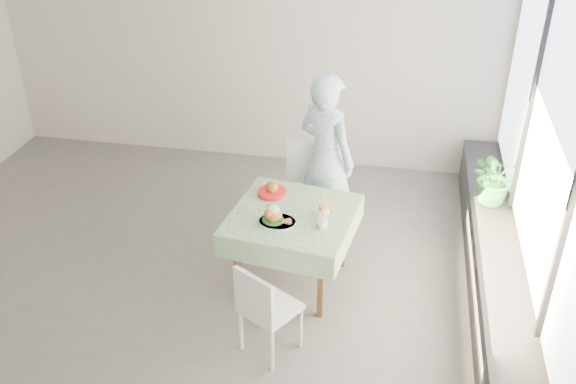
% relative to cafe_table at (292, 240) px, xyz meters
% --- Properties ---
extents(floor, '(6.00, 6.00, 0.00)m').
position_rel_cafe_table_xyz_m(floor, '(-1.00, -0.08, -0.46)').
color(floor, '#585654').
rests_on(floor, ground).
extents(wall_back, '(6.00, 0.02, 2.80)m').
position_rel_cafe_table_xyz_m(wall_back, '(-1.00, 2.42, 0.94)').
color(wall_back, beige).
rests_on(wall_back, ground).
extents(wall_front, '(6.00, 0.02, 2.80)m').
position_rel_cafe_table_xyz_m(wall_front, '(-1.00, -2.58, 0.94)').
color(wall_front, beige).
rests_on(wall_front, ground).
extents(wall_right, '(0.02, 5.00, 2.80)m').
position_rel_cafe_table_xyz_m(wall_right, '(2.00, -0.08, 0.94)').
color(wall_right, beige).
rests_on(wall_right, ground).
extents(window_pane, '(0.01, 4.80, 2.18)m').
position_rel_cafe_table_xyz_m(window_pane, '(1.97, -0.08, 1.19)').
color(window_pane, '#D1E0F9').
rests_on(window_pane, ground).
extents(window_ledge, '(0.40, 4.80, 0.50)m').
position_rel_cafe_table_xyz_m(window_ledge, '(1.80, -0.08, -0.21)').
color(window_ledge, black).
rests_on(window_ledge, ground).
extents(cafe_table, '(1.17, 1.17, 0.74)m').
position_rel_cafe_table_xyz_m(cafe_table, '(0.00, 0.00, 0.00)').
color(cafe_table, brown).
rests_on(cafe_table, ground).
extents(chair_far, '(0.50, 0.50, 0.98)m').
position_rel_cafe_table_xyz_m(chair_far, '(0.01, 0.77, -0.16)').
color(chair_far, white).
rests_on(chair_far, ground).
extents(chair_near, '(0.54, 0.54, 0.83)m').
position_rel_cafe_table_xyz_m(chair_near, '(-0.02, -0.90, -0.20)').
color(chair_near, white).
rests_on(chair_near, ground).
extents(diner, '(0.76, 0.69, 1.74)m').
position_rel_cafe_table_xyz_m(diner, '(0.17, 0.85, 0.41)').
color(diner, '#91C7E9').
rests_on(diner, ground).
extents(main_dish, '(0.33, 0.33, 0.17)m').
position_rel_cafe_table_xyz_m(main_dish, '(-0.12, -0.17, 0.34)').
color(main_dish, white).
rests_on(main_dish, cafe_table).
extents(juice_cup_orange, '(0.10, 0.10, 0.28)m').
position_rel_cafe_table_xyz_m(juice_cup_orange, '(0.27, 0.01, 0.35)').
color(juice_cup_orange, white).
rests_on(juice_cup_orange, cafe_table).
extents(juice_cup_lemonade, '(0.10, 0.10, 0.27)m').
position_rel_cafe_table_xyz_m(juice_cup_lemonade, '(0.28, -0.17, 0.34)').
color(juice_cup_lemonade, white).
rests_on(juice_cup_lemonade, cafe_table).
extents(second_dish, '(0.26, 0.26, 0.12)m').
position_rel_cafe_table_xyz_m(second_dish, '(-0.24, 0.28, 0.32)').
color(second_dish, red).
rests_on(second_dish, cafe_table).
extents(potted_plant, '(0.60, 0.56, 0.55)m').
position_rel_cafe_table_xyz_m(potted_plant, '(1.80, 0.95, 0.31)').
color(potted_plant, '#25702B').
rests_on(potted_plant, window_ledge).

